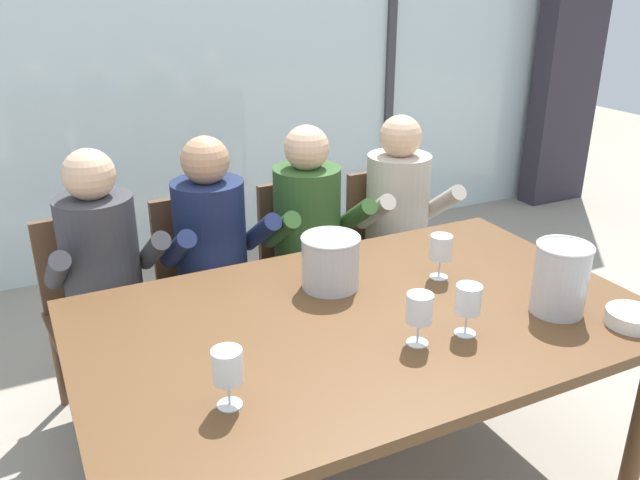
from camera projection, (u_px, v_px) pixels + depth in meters
ground at (264, 360)px, 3.35m from camera, size 14.00×14.00×0.00m
window_glass_panel at (170, 67)px, 4.09m from camera, size 7.14×0.03×2.60m
window_mullion_right at (390, 54)px, 4.72m from camera, size 0.06×0.06×2.60m
hillside_vineyard at (85, 58)px, 7.68m from camera, size 13.14×2.40×1.83m
curtain_heavy_drape at (571, 46)px, 5.25m from camera, size 0.56×0.20×2.60m
dining_table at (364, 333)px, 2.26m from camera, size 1.94×1.19×0.76m
chair_near_curtain at (97, 301)px, 2.84m from camera, size 0.48×0.48×0.90m
chair_left_of_center at (206, 276)px, 3.07m from camera, size 0.46×0.46×0.90m
chair_center at (307, 256)px, 3.29m from camera, size 0.46×0.46×0.90m
chair_right_of_center at (391, 242)px, 3.46m from camera, size 0.44×0.44×0.90m
person_charcoal_jacket at (107, 275)px, 2.68m from camera, size 0.48×0.63×1.21m
person_navy_polo at (218, 255)px, 2.87m from camera, size 0.48×0.63×1.21m
person_olive_shirt at (314, 237)px, 3.07m from camera, size 0.46×0.61×1.21m
person_beige_jumper at (404, 220)px, 3.27m from camera, size 0.48×0.63×1.21m
ice_bucket_primary at (331, 261)px, 2.40m from camera, size 0.22×0.22×0.20m
ice_bucket_secondary at (561, 278)px, 2.21m from camera, size 0.19×0.19×0.25m
tasting_bowl at (632, 318)px, 2.16m from camera, size 0.17×0.17×0.05m
wine_glass_by_left_taster at (468, 302)px, 2.07m from camera, size 0.08×0.08×0.17m
wine_glass_near_bucket at (228, 369)px, 1.72m from camera, size 0.08×0.08×0.17m
wine_glass_center_pour at (419, 311)px, 2.02m from camera, size 0.08×0.08×0.17m
wine_glass_by_right_taster at (441, 249)px, 2.46m from camera, size 0.08×0.08×0.17m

